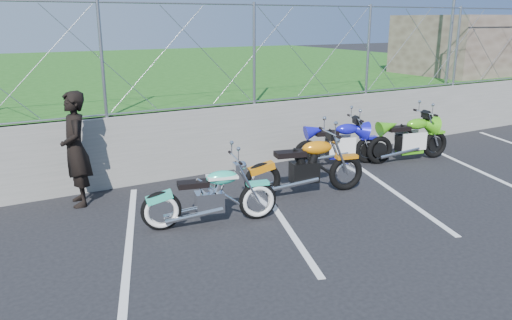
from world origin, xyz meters
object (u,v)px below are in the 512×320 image
cruiser_turquoise (212,198)px  naked_orange (307,169)px  sportbike_green (409,140)px  sportbike_blue (339,145)px  person_standing (76,149)px

cruiser_turquoise → naked_orange: naked_orange is taller
cruiser_turquoise → sportbike_green: 5.30m
cruiser_turquoise → sportbike_blue: bearing=36.0°
naked_orange → sportbike_green: (3.19, 0.69, -0.02)m
cruiser_turquoise → naked_orange: (2.00, 0.40, 0.06)m
sportbike_blue → person_standing: bearing=-167.0°
sportbike_green → sportbike_blue: 1.61m
cruiser_turquoise → sportbike_green: size_ratio=1.00×
sportbike_green → person_standing: 6.81m
naked_orange → sportbike_green: size_ratio=1.08×
sportbike_blue → person_standing: 5.25m
cruiser_turquoise → naked_orange: 2.04m
cruiser_turquoise → person_standing: person_standing is taller
sportbike_green → cruiser_turquoise: bearing=-158.4°
naked_orange → person_standing: size_ratio=1.15×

